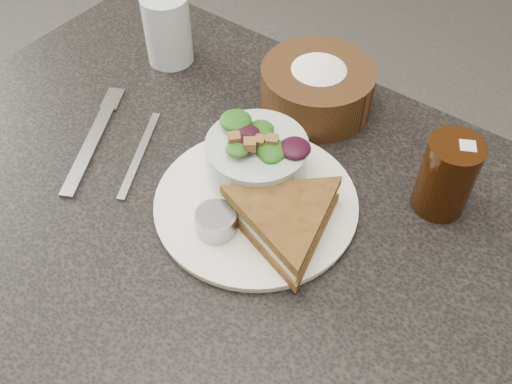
{
  "coord_description": "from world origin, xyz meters",
  "views": [
    {
      "loc": [
        0.34,
        -0.38,
        1.35
      ],
      "look_at": [
        0.05,
        0.02,
        0.78
      ],
      "focal_mm": 40.0,
      "sensor_mm": 36.0,
      "label": 1
    }
  ],
  "objects_px": {
    "dining_table": "(228,326)",
    "sandwich": "(286,221)",
    "bread_basket": "(318,81)",
    "dinner_plate": "(256,204)",
    "dressing_ramekin": "(216,222)",
    "salad_bowl": "(257,153)",
    "water_glass": "(168,29)",
    "cola_glass": "(448,173)"
  },
  "relations": [
    {
      "from": "dinner_plate",
      "to": "sandwich",
      "type": "bearing_deg",
      "value": -18.07
    },
    {
      "from": "dinner_plate",
      "to": "cola_glass",
      "type": "height_order",
      "value": "cola_glass"
    },
    {
      "from": "dressing_ramekin",
      "to": "bread_basket",
      "type": "xyz_separation_m",
      "value": [
        -0.04,
        0.29,
        0.02
      ]
    },
    {
      "from": "dinner_plate",
      "to": "cola_glass",
      "type": "xyz_separation_m",
      "value": [
        0.2,
        0.15,
        0.06
      ]
    },
    {
      "from": "dining_table",
      "to": "salad_bowl",
      "type": "xyz_separation_m",
      "value": [
        0.02,
        0.06,
        0.43
      ]
    },
    {
      "from": "salad_bowl",
      "to": "cola_glass",
      "type": "xyz_separation_m",
      "value": [
        0.22,
        0.11,
        0.01
      ]
    },
    {
      "from": "salad_bowl",
      "to": "water_glass",
      "type": "relative_size",
      "value": 1.18
    },
    {
      "from": "dressing_ramekin",
      "to": "water_glass",
      "type": "bearing_deg",
      "value": 140.81
    },
    {
      "from": "dinner_plate",
      "to": "sandwich",
      "type": "height_order",
      "value": "sandwich"
    },
    {
      "from": "bread_basket",
      "to": "dinner_plate",
      "type": "bearing_deg",
      "value": -78.01
    },
    {
      "from": "dinner_plate",
      "to": "bread_basket",
      "type": "xyz_separation_m",
      "value": [
        -0.05,
        0.22,
        0.04
      ]
    },
    {
      "from": "bread_basket",
      "to": "cola_glass",
      "type": "relative_size",
      "value": 1.41
    },
    {
      "from": "dining_table",
      "to": "water_glass",
      "type": "distance_m",
      "value": 0.55
    },
    {
      "from": "sandwich",
      "to": "dressing_ramekin",
      "type": "relative_size",
      "value": 3.46
    },
    {
      "from": "salad_bowl",
      "to": "dinner_plate",
      "type": "bearing_deg",
      "value": -54.48
    },
    {
      "from": "sandwich",
      "to": "water_glass",
      "type": "xyz_separation_m",
      "value": [
        -0.38,
        0.2,
        0.02
      ]
    },
    {
      "from": "dining_table",
      "to": "sandwich",
      "type": "bearing_deg",
      "value": -1.3
    },
    {
      "from": "dinner_plate",
      "to": "bread_basket",
      "type": "relative_size",
      "value": 1.55
    },
    {
      "from": "salad_bowl",
      "to": "dressing_ramekin",
      "type": "distance_m",
      "value": 0.11
    },
    {
      "from": "dining_table",
      "to": "dressing_ramekin",
      "type": "height_order",
      "value": "dressing_ramekin"
    },
    {
      "from": "salad_bowl",
      "to": "cola_glass",
      "type": "height_order",
      "value": "cola_glass"
    },
    {
      "from": "salad_bowl",
      "to": "cola_glass",
      "type": "bearing_deg",
      "value": 26.05
    },
    {
      "from": "dinner_plate",
      "to": "cola_glass",
      "type": "bearing_deg",
      "value": 37.72
    },
    {
      "from": "cola_glass",
      "to": "water_glass",
      "type": "relative_size",
      "value": 1.05
    },
    {
      "from": "dressing_ramekin",
      "to": "cola_glass",
      "type": "relative_size",
      "value": 0.43
    },
    {
      "from": "dining_table",
      "to": "cola_glass",
      "type": "relative_size",
      "value": 8.08
    },
    {
      "from": "dressing_ramekin",
      "to": "water_glass",
      "type": "height_order",
      "value": "water_glass"
    },
    {
      "from": "cola_glass",
      "to": "salad_bowl",
      "type": "bearing_deg",
      "value": -153.95
    },
    {
      "from": "dining_table",
      "to": "bread_basket",
      "type": "height_order",
      "value": "bread_basket"
    },
    {
      "from": "dinner_plate",
      "to": "dressing_ramekin",
      "type": "height_order",
      "value": "dressing_ramekin"
    },
    {
      "from": "sandwich",
      "to": "cola_glass",
      "type": "bearing_deg",
      "value": 69.33
    },
    {
      "from": "sandwich",
      "to": "dressing_ramekin",
      "type": "xyz_separation_m",
      "value": [
        -0.07,
        -0.05,
        -0.01
      ]
    },
    {
      "from": "dinner_plate",
      "to": "water_glass",
      "type": "distance_m",
      "value": 0.37
    },
    {
      "from": "dinner_plate",
      "to": "cola_glass",
      "type": "relative_size",
      "value": 2.19
    },
    {
      "from": "dining_table",
      "to": "sandwich",
      "type": "distance_m",
      "value": 0.43
    },
    {
      "from": "salad_bowl",
      "to": "water_glass",
      "type": "distance_m",
      "value": 0.32
    },
    {
      "from": "dining_table",
      "to": "bread_basket",
      "type": "bearing_deg",
      "value": 89.0
    },
    {
      "from": "dinner_plate",
      "to": "salad_bowl",
      "type": "bearing_deg",
      "value": 125.52
    },
    {
      "from": "dressing_ramekin",
      "to": "bread_basket",
      "type": "distance_m",
      "value": 0.29
    },
    {
      "from": "sandwich",
      "to": "salad_bowl",
      "type": "bearing_deg",
      "value": 163.39
    },
    {
      "from": "dining_table",
      "to": "water_glass",
      "type": "height_order",
      "value": "water_glass"
    },
    {
      "from": "sandwich",
      "to": "water_glass",
      "type": "bearing_deg",
      "value": 169.57
    }
  ]
}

